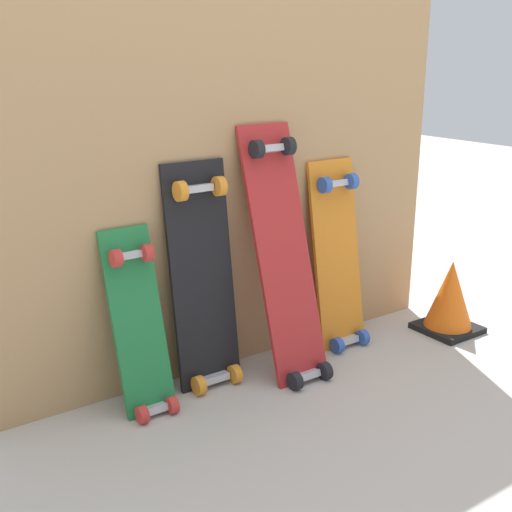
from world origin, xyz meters
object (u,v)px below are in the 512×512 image
at_px(skateboard_red, 286,263).
at_px(skateboard_green, 140,333).
at_px(skateboard_black, 204,285).
at_px(skateboard_orange, 338,263).
at_px(traffic_cone, 450,297).

bearing_deg(skateboard_red, skateboard_green, 174.60).
relative_size(skateboard_black, skateboard_orange, 1.06).
xyz_separation_m(skateboard_black, skateboard_red, (0.29, -0.09, 0.05)).
relative_size(skateboard_orange, traffic_cone, 2.59).
xyz_separation_m(skateboard_black, traffic_cone, (1.06, -0.20, -0.21)).
relative_size(skateboard_green, skateboard_orange, 0.83).
height_order(skateboard_black, skateboard_orange, skateboard_black).
height_order(skateboard_green, skateboard_black, skateboard_black).
bearing_deg(skateboard_green, traffic_cone, -7.21).
height_order(skateboard_red, traffic_cone, skateboard_red).
bearing_deg(skateboard_black, skateboard_red, -17.00).
xyz_separation_m(skateboard_black, skateboard_orange, (0.60, -0.01, -0.03)).
xyz_separation_m(skateboard_red, traffic_cone, (0.78, -0.12, -0.26)).
xyz_separation_m(skateboard_green, skateboard_red, (0.55, -0.05, 0.15)).
distance_m(skateboard_green, traffic_cone, 1.34).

